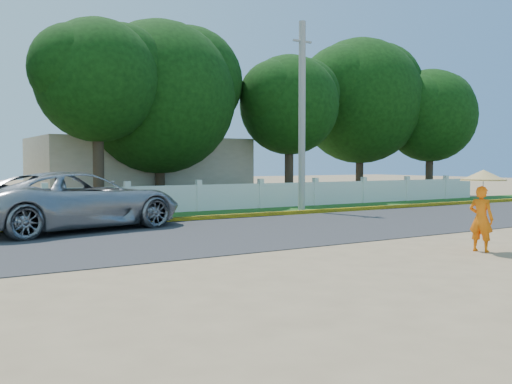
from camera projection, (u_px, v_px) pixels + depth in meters
ground at (306, 257)px, 12.13m from camera, size 120.00×120.00×0.00m
road at (209, 234)px, 15.94m from camera, size 60.00×7.00×0.02m
grass_verge at (141, 218)px, 20.38m from camera, size 60.00×3.50×0.03m
curb at (160, 221)px, 18.94m from camera, size 40.00×0.18×0.16m
fence at (127, 201)px, 21.58m from camera, size 40.00×0.10×1.10m
building_near at (139, 170)px, 28.87m from camera, size 10.00×6.00×3.20m
utility_pole at (302, 117)px, 23.07m from camera, size 0.28×0.28×7.68m
vehicle at (79, 201)px, 16.97m from camera, size 6.78×4.25×1.75m
monk_with_parasol at (482, 198)px, 12.82m from camera, size 1.02×1.02×1.85m
tree_row at (172, 97)px, 25.73m from camera, size 38.05×8.19×9.11m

